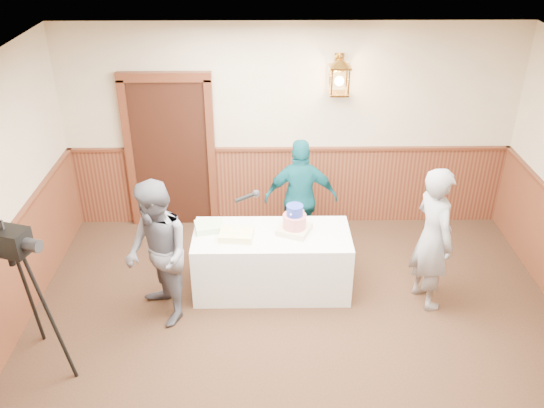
{
  "coord_description": "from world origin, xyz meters",
  "views": [
    {
      "loc": [
        -0.32,
        -3.67,
        4.22
      ],
      "look_at": [
        -0.26,
        1.7,
        1.25
      ],
      "focal_mm": 38.0,
      "sensor_mm": 36.0,
      "label": 1
    }
  ],
  "objects_px": {
    "tiered_cake": "(294,222)",
    "display_table": "(272,261)",
    "assistant_p": "(301,198)",
    "sheet_cake_yellow": "(236,235)",
    "tv_camera_rig": "(25,310)",
    "baker": "(433,238)",
    "sheet_cake_green": "(209,227)",
    "interviewer": "(157,254)"
  },
  "relations": [
    {
      "from": "display_table",
      "to": "baker",
      "type": "xyz_separation_m",
      "value": [
        1.76,
        -0.26,
        0.47
      ]
    },
    {
      "from": "baker",
      "to": "tv_camera_rig",
      "type": "bearing_deg",
      "value": 86.2
    },
    {
      "from": "sheet_cake_green",
      "to": "assistant_p",
      "type": "height_order",
      "value": "assistant_p"
    },
    {
      "from": "tiered_cake",
      "to": "tv_camera_rig",
      "type": "height_order",
      "value": "tv_camera_rig"
    },
    {
      "from": "display_table",
      "to": "interviewer",
      "type": "height_order",
      "value": "interviewer"
    },
    {
      "from": "display_table",
      "to": "assistant_p",
      "type": "bearing_deg",
      "value": 64.58
    },
    {
      "from": "interviewer",
      "to": "assistant_p",
      "type": "relative_size",
      "value": 1.06
    },
    {
      "from": "display_table",
      "to": "tiered_cake",
      "type": "distance_m",
      "value": 0.57
    },
    {
      "from": "tiered_cake",
      "to": "assistant_p",
      "type": "relative_size",
      "value": 0.28
    },
    {
      "from": "sheet_cake_yellow",
      "to": "tv_camera_rig",
      "type": "height_order",
      "value": "tv_camera_rig"
    },
    {
      "from": "display_table",
      "to": "interviewer",
      "type": "xyz_separation_m",
      "value": [
        -1.21,
        -0.52,
        0.45
      ]
    },
    {
      "from": "tiered_cake",
      "to": "assistant_p",
      "type": "bearing_deg",
      "value": 81.06
    },
    {
      "from": "baker",
      "to": "display_table",
      "type": "bearing_deg",
      "value": 63.6
    },
    {
      "from": "assistant_p",
      "to": "tiered_cake",
      "type": "bearing_deg",
      "value": 81.37
    },
    {
      "from": "sheet_cake_yellow",
      "to": "baker",
      "type": "bearing_deg",
      "value": -5.14
    },
    {
      "from": "interviewer",
      "to": "assistant_p",
      "type": "distance_m",
      "value": 2.06
    },
    {
      "from": "baker",
      "to": "assistant_p",
      "type": "xyz_separation_m",
      "value": [
        -1.39,
        1.06,
        -0.06
      ]
    },
    {
      "from": "sheet_cake_yellow",
      "to": "sheet_cake_green",
      "type": "relative_size",
      "value": 1.16
    },
    {
      "from": "baker",
      "to": "assistant_p",
      "type": "bearing_deg",
      "value": 34.87
    },
    {
      "from": "tiered_cake",
      "to": "interviewer",
      "type": "height_order",
      "value": "interviewer"
    },
    {
      "from": "tv_camera_rig",
      "to": "assistant_p",
      "type": "bearing_deg",
      "value": 54.74
    },
    {
      "from": "interviewer",
      "to": "baker",
      "type": "distance_m",
      "value": 2.99
    },
    {
      "from": "display_table",
      "to": "tiered_cake",
      "type": "height_order",
      "value": "tiered_cake"
    },
    {
      "from": "tiered_cake",
      "to": "assistant_p",
      "type": "xyz_separation_m",
      "value": [
        0.12,
        0.75,
        -0.1
      ]
    },
    {
      "from": "sheet_cake_yellow",
      "to": "tv_camera_rig",
      "type": "xyz_separation_m",
      "value": [
        -1.94,
        -1.22,
        -0.06
      ]
    },
    {
      "from": "sheet_cake_yellow",
      "to": "baker",
      "type": "height_order",
      "value": "baker"
    },
    {
      "from": "sheet_cake_green",
      "to": "assistant_p",
      "type": "bearing_deg",
      "value": 31.95
    },
    {
      "from": "sheet_cake_yellow",
      "to": "baker",
      "type": "xyz_separation_m",
      "value": [
        2.16,
        -0.19,
        0.06
      ]
    },
    {
      "from": "sheet_cake_green",
      "to": "baker",
      "type": "bearing_deg",
      "value": -8.52
    },
    {
      "from": "baker",
      "to": "assistant_p",
      "type": "distance_m",
      "value": 1.74
    },
    {
      "from": "tiered_cake",
      "to": "assistant_p",
      "type": "distance_m",
      "value": 0.76
    },
    {
      "from": "display_table",
      "to": "tiered_cake",
      "type": "bearing_deg",
      "value": 9.63
    },
    {
      "from": "tiered_cake",
      "to": "sheet_cake_green",
      "type": "distance_m",
      "value": 0.99
    },
    {
      "from": "display_table",
      "to": "sheet_cake_yellow",
      "type": "height_order",
      "value": "sheet_cake_yellow"
    },
    {
      "from": "assistant_p",
      "to": "display_table",
      "type": "bearing_deg",
      "value": 64.89
    },
    {
      "from": "tiered_cake",
      "to": "display_table",
      "type": "bearing_deg",
      "value": -170.37
    },
    {
      "from": "assistant_p",
      "to": "baker",
      "type": "bearing_deg",
      "value": 143.04
    },
    {
      "from": "sheet_cake_yellow",
      "to": "assistant_p",
      "type": "height_order",
      "value": "assistant_p"
    },
    {
      "from": "sheet_cake_green",
      "to": "sheet_cake_yellow",
      "type": "bearing_deg",
      "value": -28.98
    },
    {
      "from": "assistant_p",
      "to": "tv_camera_rig",
      "type": "distance_m",
      "value": 3.43
    },
    {
      "from": "sheet_cake_green",
      "to": "tv_camera_rig",
      "type": "height_order",
      "value": "tv_camera_rig"
    },
    {
      "from": "sheet_cake_green",
      "to": "interviewer",
      "type": "height_order",
      "value": "interviewer"
    }
  ]
}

